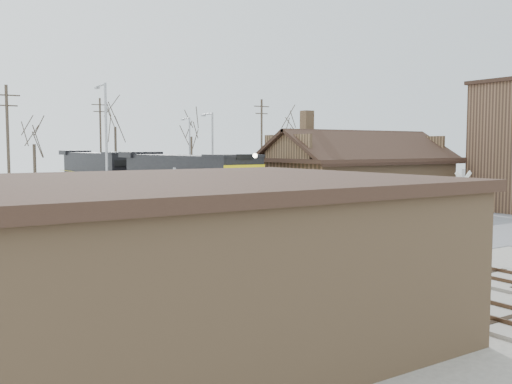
% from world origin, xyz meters
% --- Properties ---
extents(ground, '(140.00, 140.00, 0.00)m').
position_xyz_m(ground, '(0.00, 0.00, 0.00)').
color(ground, '#A5A095').
rests_on(ground, ground).
extents(road, '(60.00, 9.00, 0.03)m').
position_xyz_m(road, '(0.00, 0.00, 0.01)').
color(road, slate).
rests_on(road, ground).
extents(parking_lot, '(22.00, 26.00, 0.03)m').
position_xyz_m(parking_lot, '(18.00, 4.00, 0.02)').
color(parking_lot, slate).
rests_on(parking_lot, ground).
extents(track_main, '(3.40, 90.00, 0.24)m').
position_xyz_m(track_main, '(0.00, 15.00, 0.07)').
color(track_main, '#A5A095').
rests_on(track_main, ground).
extents(track_siding, '(3.40, 90.00, 0.24)m').
position_xyz_m(track_siding, '(-4.50, 15.00, 0.07)').
color(track_siding, '#A5A095').
rests_on(track_siding, ground).
extents(depot, '(15.20, 9.31, 7.90)m').
position_xyz_m(depot, '(11.99, 12.00, 2.41)').
color(depot, '#906D4A').
rests_on(depot, ground).
extents(commercial_building, '(12.40, 10.40, 4.30)m').
position_xyz_m(commercial_building, '(-13.00, -8.00, 2.16)').
color(commercial_building, '#906D4A').
rests_on(commercial_building, ground).
extents(locomotive_lead, '(3.12, 20.89, 4.64)m').
position_xyz_m(locomotive_lead, '(0.00, 18.34, 2.44)').
color(locomotive_lead, black).
rests_on(locomotive_lead, ground).
extents(locomotive_trailing, '(3.12, 20.89, 4.39)m').
position_xyz_m(locomotive_trailing, '(0.00, 39.51, 2.44)').
color(locomotive_trailing, black).
rests_on(locomotive_trailing, ground).
extents(crossbuck_near, '(1.17, 0.31, 4.10)m').
position_xyz_m(crossbuck_near, '(2.54, -4.97, 1.92)').
color(crossbuck_near, '#A5A8AD').
rests_on(crossbuck_near, ground).
extents(crossbuck_far, '(1.15, 0.33, 4.07)m').
position_xyz_m(crossbuck_far, '(-7.67, 4.21, 1.91)').
color(crossbuck_far, '#A5A8AD').
rests_on(crossbuck_far, ground).
extents(streetlight_a, '(0.25, 2.04, 9.38)m').
position_xyz_m(streetlight_a, '(-7.06, 16.34, 5.23)').
color(streetlight_a, '#A5A8AD').
rests_on(streetlight_a, ground).
extents(streetlight_b, '(0.25, 2.04, 8.11)m').
position_xyz_m(streetlight_b, '(4.75, 22.94, 4.58)').
color(streetlight_b, '#A5A8AD').
rests_on(streetlight_b, ground).
extents(streetlight_c, '(0.25, 2.04, 8.33)m').
position_xyz_m(streetlight_c, '(8.81, 35.51, 4.70)').
color(streetlight_c, '#A5A8AD').
rests_on(streetlight_c, ground).
extents(utility_pole_a, '(2.00, 0.24, 9.89)m').
position_xyz_m(utility_pole_a, '(-11.51, 26.24, 5.17)').
color(utility_pole_a, '#382D23').
rests_on(utility_pole_a, ground).
extents(utility_pole_b, '(2.00, 0.24, 10.87)m').
position_xyz_m(utility_pole_b, '(2.11, 45.51, 5.67)').
color(utility_pole_b, '#382D23').
rests_on(utility_pole_b, ground).
extents(utility_pole_c, '(2.00, 0.24, 10.44)m').
position_xyz_m(utility_pole_c, '(16.34, 32.28, 5.45)').
color(utility_pole_c, '#382D23').
rests_on(utility_pole_c, ground).
extents(tree_b, '(3.58, 3.58, 8.76)m').
position_xyz_m(tree_b, '(-7.03, 38.15, 6.23)').
color(tree_b, '#382D23').
rests_on(tree_b, ground).
extents(tree_c, '(5.02, 5.02, 12.29)m').
position_xyz_m(tree_c, '(4.06, 45.87, 8.75)').
color(tree_c, '#382D23').
rests_on(tree_c, ground).
extents(tree_d, '(4.24, 4.24, 10.39)m').
position_xyz_m(tree_d, '(12.32, 41.92, 7.39)').
color(tree_d, '#382D23').
rests_on(tree_d, ground).
extents(tree_e, '(4.27, 4.27, 10.45)m').
position_xyz_m(tree_e, '(22.92, 35.45, 7.44)').
color(tree_e, '#382D23').
rests_on(tree_e, ground).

